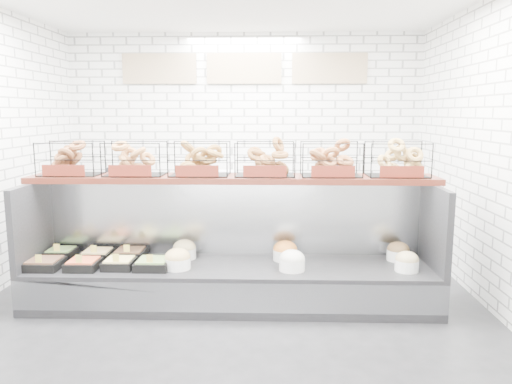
{
  "coord_description": "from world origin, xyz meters",
  "views": [
    {
      "loc": [
        0.39,
        -4.47,
        1.9
      ],
      "look_at": [
        0.24,
        0.45,
        1.1
      ],
      "focal_mm": 35.0,
      "sensor_mm": 36.0,
      "label": 1
    }
  ],
  "objects": [
    {
      "name": "ground",
      "position": [
        0.0,
        0.0,
        0.0
      ],
      "size": [
        5.5,
        5.5,
        0.0
      ],
      "primitive_type": "plane",
      "color": "black",
      "rests_on": "ground"
    },
    {
      "name": "room_shell",
      "position": [
        0.0,
        0.6,
        2.06
      ],
      "size": [
        5.02,
        5.51,
        3.01
      ],
      "color": "white",
      "rests_on": "ground"
    },
    {
      "name": "display_case",
      "position": [
        -0.02,
        0.34,
        0.33
      ],
      "size": [
        4.0,
        0.9,
        1.2
      ],
      "color": "black",
      "rests_on": "ground"
    },
    {
      "name": "bagel_shelf",
      "position": [
        0.0,
        0.52,
        1.4
      ],
      "size": [
        4.1,
        0.5,
        0.4
      ],
      "color": "#3F140D",
      "rests_on": "display_case"
    },
    {
      "name": "prep_counter",
      "position": [
        -0.01,
        2.43,
        0.47
      ],
      "size": [
        4.0,
        0.6,
        1.2
      ],
      "color": "#93969B",
      "rests_on": "ground"
    }
  ]
}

